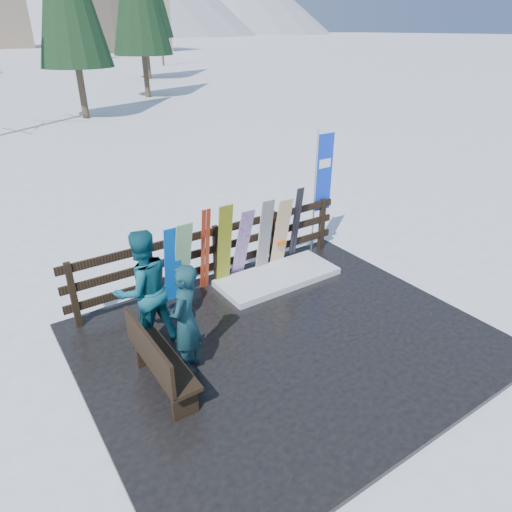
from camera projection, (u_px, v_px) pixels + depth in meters
ground at (287, 343)px, 7.18m from camera, size 700.00×700.00×0.00m
deck at (287, 341)px, 7.16m from camera, size 6.00×5.00×0.08m
fence at (216, 250)px, 8.48m from camera, size 5.60×0.10×1.15m
snow_patch at (278, 277)px, 8.80m from camera, size 2.35×1.00×0.12m
bench at (158, 359)px, 5.91m from camera, size 0.41×1.50×0.97m
snowboard_0 at (173, 265)px, 7.79m from camera, size 0.30×0.26×1.46m
snowboard_1 at (183, 261)px, 7.88m from camera, size 0.29×0.41×1.52m
snowboard_2 at (224, 246)px, 8.27m from camera, size 0.27×0.26×1.64m
snowboard_3 at (242, 245)px, 8.49m from camera, size 0.27×0.48×1.50m
snowboard_4 at (265, 237)px, 8.73m from camera, size 0.28×0.25×1.55m
snowboard_5 at (281, 234)px, 8.94m from camera, size 0.32×0.30×1.50m
ski_pair_a at (205, 250)px, 8.14m from camera, size 0.16×0.27×1.63m
ski_pair_b at (296, 225)px, 9.17m from camera, size 0.17×0.24×1.62m
rental_flag at (322, 178)px, 9.36m from camera, size 0.45×0.04×2.60m
person_front at (185, 321)px, 6.15m from camera, size 0.72×0.70×1.66m
person_back at (144, 289)px, 6.68m from camera, size 0.97×0.78×1.87m
trees at (15, 8)px, 42.53m from camera, size 42.23×68.60×14.33m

